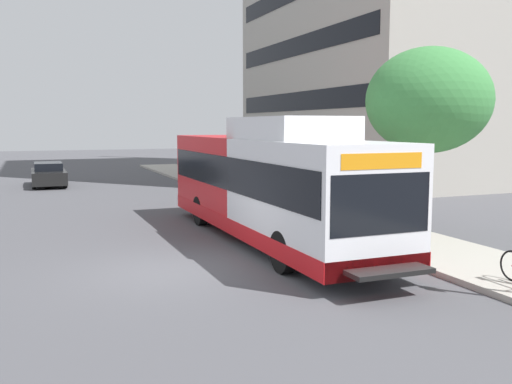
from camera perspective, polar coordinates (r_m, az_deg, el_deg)
ground_plane at (r=21.19m, az=-13.75°, el=-2.67°), size 120.00×120.00×0.00m
sidewalk_curb at (r=21.45m, az=5.91°, el=-2.21°), size 3.00×56.00×0.14m
transit_bus at (r=16.49m, az=1.29°, el=0.83°), size 2.58×12.25×3.65m
street_tree_near_stop at (r=16.93m, az=17.18°, el=8.88°), size 3.56×3.56×5.51m
parked_car_far_lane at (r=33.69m, az=-20.41°, el=1.70°), size 1.80×4.50×1.33m
lattice_comm_tower at (r=53.41m, az=-0.55°, el=13.02°), size 1.10×1.10×27.70m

